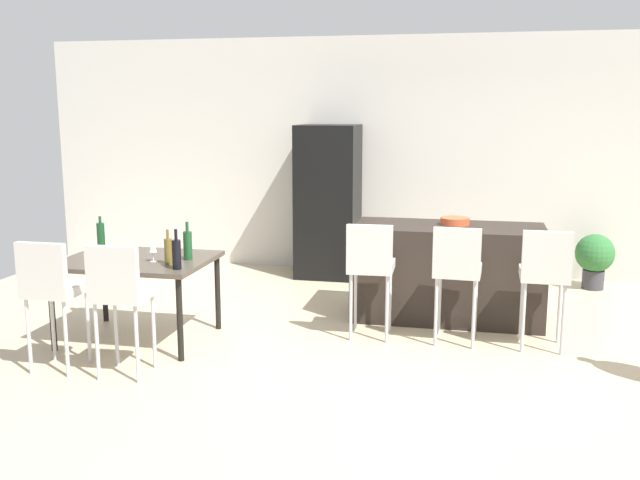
# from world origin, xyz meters

# --- Properties ---
(ground_plane) EXTENTS (10.00, 10.00, 0.00)m
(ground_plane) POSITION_xyz_m (0.00, 0.00, 0.00)
(ground_plane) COLOR #C6B28E
(back_wall) EXTENTS (10.00, 0.12, 2.90)m
(back_wall) POSITION_xyz_m (0.00, 2.71, 1.45)
(back_wall) COLOR beige
(back_wall) RESTS_ON ground_plane
(kitchen_island) EXTENTS (1.82, 0.80, 0.92)m
(kitchen_island) POSITION_xyz_m (0.31, 0.76, 0.46)
(kitchen_island) COLOR black
(kitchen_island) RESTS_ON ground_plane
(bar_chair_left) EXTENTS (0.41, 0.41, 1.05)m
(bar_chair_left) POSITION_xyz_m (-0.34, -0.02, 0.70)
(bar_chair_left) COLOR beige
(bar_chair_left) RESTS_ON ground_plane
(bar_chair_middle) EXTENTS (0.42, 0.42, 1.05)m
(bar_chair_middle) POSITION_xyz_m (0.42, -0.02, 0.70)
(bar_chair_middle) COLOR beige
(bar_chair_middle) RESTS_ON ground_plane
(bar_chair_right) EXTENTS (0.40, 0.40, 1.05)m
(bar_chair_right) POSITION_xyz_m (1.14, -0.02, 0.70)
(bar_chair_right) COLOR beige
(bar_chair_right) RESTS_ON ground_plane
(dining_table) EXTENTS (1.28, 0.99, 0.74)m
(dining_table) POSITION_xyz_m (-2.34, -0.50, 0.68)
(dining_table) COLOR #4C4238
(dining_table) RESTS_ON ground_plane
(dining_chair_near) EXTENTS (0.40, 0.40, 1.05)m
(dining_chair_near) POSITION_xyz_m (-2.63, -1.35, 0.70)
(dining_chair_near) COLOR beige
(dining_chair_near) RESTS_ON ground_plane
(dining_chair_far) EXTENTS (0.42, 0.42, 1.05)m
(dining_chair_far) POSITION_xyz_m (-2.05, -1.35, 0.70)
(dining_chair_far) COLOR beige
(dining_chair_far) RESTS_ON ground_plane
(wine_bottle_inner) EXTENTS (0.07, 0.07, 0.33)m
(wine_bottle_inner) POSITION_xyz_m (-1.82, -0.81, 0.87)
(wine_bottle_inner) COLOR black
(wine_bottle_inner) RESTS_ON dining_table
(wine_bottle_right) EXTENTS (0.08, 0.08, 0.33)m
(wine_bottle_right) POSITION_xyz_m (-1.88, -0.44, 0.87)
(wine_bottle_right) COLOR #194723
(wine_bottle_right) RESTS_ON dining_table
(wine_bottle_middle) EXTENTS (0.07, 0.07, 0.30)m
(wine_bottle_middle) POSITION_xyz_m (-1.97, -0.65, 0.86)
(wine_bottle_middle) COLOR brown
(wine_bottle_middle) RESTS_ON dining_table
(wine_bottle_near) EXTENTS (0.07, 0.07, 0.31)m
(wine_bottle_near) POSITION_xyz_m (-2.87, -0.16, 0.87)
(wine_bottle_near) COLOR #194723
(wine_bottle_near) RESTS_ON dining_table
(wine_glass_left) EXTENTS (0.07, 0.07, 0.17)m
(wine_glass_left) POSITION_xyz_m (-2.14, -0.58, 0.86)
(wine_glass_left) COLOR silver
(wine_glass_left) RESTS_ON dining_table
(refrigerator) EXTENTS (0.72, 0.68, 1.84)m
(refrigerator) POSITION_xyz_m (-1.19, 2.27, 0.92)
(refrigerator) COLOR black
(refrigerator) RESTS_ON ground_plane
(fruit_bowl) EXTENTS (0.28, 0.28, 0.07)m
(fruit_bowl) POSITION_xyz_m (0.36, 0.84, 0.96)
(fruit_bowl) COLOR #C6512D
(fruit_bowl) RESTS_ON kitchen_island
(potted_plant) EXTENTS (0.43, 0.43, 0.63)m
(potted_plant) POSITION_xyz_m (1.90, 2.26, 0.37)
(potted_plant) COLOR #38383D
(potted_plant) RESTS_ON ground_plane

